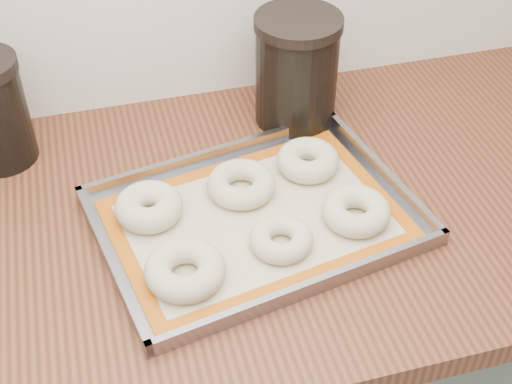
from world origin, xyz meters
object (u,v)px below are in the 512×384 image
object	(u,v)px
bagel_back_left	(149,207)
bagel_back_right	(308,160)
canister_right	(297,70)
baking_tray	(256,218)
bagel_front_right	(356,211)
bagel_back_mid	(241,184)
bagel_front_left	(185,270)
bagel_front_mid	(281,239)

from	to	relation	value
bagel_back_left	bagel_back_right	bearing A→B (deg)	9.37
canister_right	bagel_back_right	bearing A→B (deg)	-99.51
baking_tray	bagel_back_left	distance (m)	0.16
bagel_back_left	baking_tray	bearing A→B (deg)	-17.55
bagel_front_right	canister_right	distance (m)	0.29
bagel_back_mid	bagel_back_right	world-z (taller)	bagel_back_right
baking_tray	bagel_back_left	world-z (taller)	bagel_back_left
bagel_front_right	bagel_back_mid	distance (m)	0.18
baking_tray	bagel_front_left	bearing A→B (deg)	-144.49
bagel_front_mid	bagel_back_left	world-z (taller)	bagel_back_left
bagel_front_mid	bagel_back_left	bearing A→B (deg)	146.96
bagel_front_mid	canister_right	xyz separation A→B (m)	(0.12, 0.30, 0.08)
bagel_front_mid	bagel_front_right	xyz separation A→B (m)	(0.12, 0.02, 0.00)
bagel_back_left	bagel_back_right	world-z (taller)	bagel_back_left
baking_tray	canister_right	size ratio (longest dim) A/B	2.60
bagel_back_left	bagel_front_left	bearing A→B (deg)	-78.33
bagel_back_mid	bagel_front_right	bearing A→B (deg)	-34.89
bagel_front_mid	bagel_back_left	xyz separation A→B (m)	(-0.17, 0.11, 0.00)
baking_tray	bagel_front_mid	bearing A→B (deg)	-72.73
bagel_back_mid	bagel_back_right	bearing A→B (deg)	12.93
bagel_back_left	bagel_back_mid	xyz separation A→B (m)	(0.15, 0.02, -0.00)
bagel_front_left	bagel_front_right	world-z (taller)	bagel_front_left
canister_right	baking_tray	bearing A→B (deg)	-119.62
bagel_front_right	canister_right	bearing A→B (deg)	91.48
bagel_front_left	bagel_back_right	world-z (taller)	same
baking_tray	bagel_back_right	size ratio (longest dim) A/B	5.10
bagel_front_mid	bagel_front_right	distance (m)	0.13
bagel_back_right	canister_right	world-z (taller)	canister_right
canister_right	bagel_back_mid	bearing A→B (deg)	-129.17
bagel_front_mid	canister_right	distance (m)	0.34
baking_tray	bagel_front_left	distance (m)	0.15
canister_right	bagel_front_mid	bearing A→B (deg)	-110.97
bagel_back_left	canister_right	xyz separation A→B (m)	(0.29, 0.19, 0.07)
canister_right	bagel_front_left	bearing A→B (deg)	-128.43
bagel_back_right	canister_right	distance (m)	0.17
bagel_front_mid	bagel_front_right	bearing A→B (deg)	11.13
bagel_front_left	bagel_front_mid	distance (m)	0.15
bagel_front_left	canister_right	xyz separation A→B (m)	(0.26, 0.33, 0.08)
bagel_front_left	bagel_back_mid	world-z (taller)	bagel_front_left
baking_tray	bagel_back_mid	size ratio (longest dim) A/B	4.83
bagel_back_mid	canister_right	bearing A→B (deg)	50.83
bagel_back_right	canister_right	xyz separation A→B (m)	(0.02, 0.15, 0.08)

